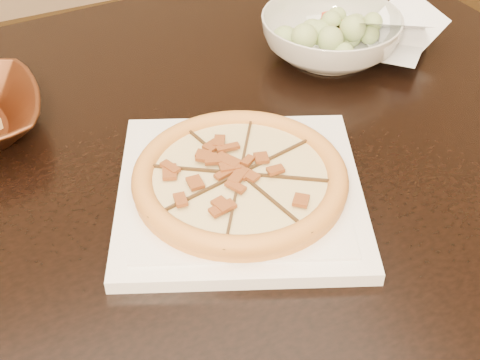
{
  "coord_description": "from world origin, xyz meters",
  "views": [
    {
      "loc": [
        -0.21,
        -0.78,
        1.32
      ],
      "look_at": [
        0.06,
        -0.21,
        0.78
      ],
      "focal_mm": 50.0,
      "sensor_mm": 36.0,
      "label": 1
    }
  ],
  "objects_px": {
    "pizza": "(240,178)",
    "plate": "(240,192)",
    "salad_bowl": "(330,36)",
    "dining_table": "(132,215)"
  },
  "relations": [
    {
      "from": "pizza",
      "to": "plate",
      "type": "bearing_deg",
      "value": -13.9
    },
    {
      "from": "plate",
      "to": "salad_bowl",
      "type": "distance_m",
      "value": 0.39
    },
    {
      "from": "salad_bowl",
      "to": "pizza",
      "type": "bearing_deg",
      "value": -138.02
    },
    {
      "from": "dining_table",
      "to": "pizza",
      "type": "xyz_separation_m",
      "value": [
        0.11,
        -0.13,
        0.13
      ]
    },
    {
      "from": "dining_table",
      "to": "pizza",
      "type": "height_order",
      "value": "pizza"
    },
    {
      "from": "pizza",
      "to": "salad_bowl",
      "type": "relative_size",
      "value": 1.17
    },
    {
      "from": "pizza",
      "to": "salad_bowl",
      "type": "height_order",
      "value": "salad_bowl"
    },
    {
      "from": "dining_table",
      "to": "salad_bowl",
      "type": "height_order",
      "value": "salad_bowl"
    },
    {
      "from": "dining_table",
      "to": "plate",
      "type": "bearing_deg",
      "value": -48.58
    },
    {
      "from": "dining_table",
      "to": "salad_bowl",
      "type": "xyz_separation_m",
      "value": [
        0.4,
        0.14,
        0.13
      ]
    }
  ]
}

